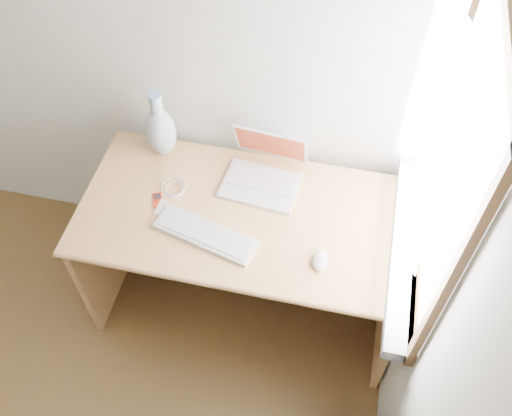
% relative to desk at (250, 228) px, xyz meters
% --- Properties ---
extents(back_wall, '(3.50, 0.04, 2.60)m').
position_rel_desk_xyz_m(back_wall, '(-1.03, 0.32, 0.77)').
color(back_wall, silver).
rests_on(back_wall, floor).
extents(window, '(0.11, 0.99, 1.10)m').
position_rel_desk_xyz_m(window, '(0.69, -0.13, 0.75)').
color(window, white).
rests_on(window, right_wall).
extents(desk, '(1.41, 0.71, 0.75)m').
position_rel_desk_xyz_m(desk, '(0.00, 0.00, 0.00)').
color(desk, tan).
rests_on(desk, floor).
extents(laptop, '(0.35, 0.30, 0.22)m').
position_rel_desk_xyz_m(laptop, '(0.03, 0.12, 0.27)').
color(laptop, white).
rests_on(laptop, desk).
extents(external_keyboard, '(0.45, 0.23, 0.02)m').
position_rel_desk_xyz_m(external_keyboard, '(-0.13, -0.23, 0.23)').
color(external_keyboard, white).
rests_on(external_keyboard, desk).
extents(mouse, '(0.06, 0.10, 0.04)m').
position_rel_desk_xyz_m(mouse, '(0.34, -0.26, 0.23)').
color(mouse, white).
rests_on(mouse, desk).
extents(ipod, '(0.07, 0.09, 0.01)m').
position_rel_desk_xyz_m(ipod, '(-0.38, -0.10, 0.22)').
color(ipod, red).
rests_on(ipod, desk).
extents(cable_coil, '(0.13, 0.13, 0.01)m').
position_rel_desk_xyz_m(cable_coil, '(-0.34, -0.01, 0.22)').
color(cable_coil, white).
rests_on(cable_coil, desk).
extents(remote, '(0.04, 0.09, 0.01)m').
position_rel_desk_xyz_m(remote, '(-0.36, -0.13, 0.22)').
color(remote, white).
rests_on(remote, desk).
extents(vase, '(0.13, 0.13, 0.34)m').
position_rel_desk_xyz_m(vase, '(-0.44, 0.18, 0.35)').
color(vase, '#AFBFCB').
rests_on(vase, desk).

